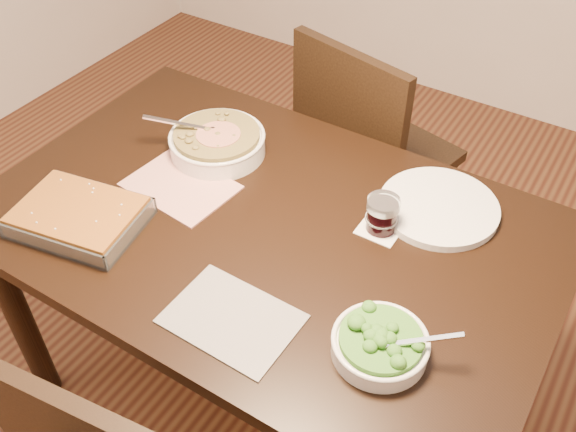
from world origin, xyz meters
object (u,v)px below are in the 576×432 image
object	(u,v)px
baking_dish	(79,217)
wine_tumbler	(382,214)
broccoli_bowl	(380,344)
table	(267,249)
chair_far	(366,150)
dinner_plate	(439,207)
stew_bowl	(217,142)

from	to	relation	value
baking_dish	wine_tumbler	size ratio (longest dim) A/B	3.74
baking_dish	wine_tumbler	bearing A→B (deg)	20.76
broccoli_bowl	baking_dish	xyz separation A→B (m)	(-0.78, -0.05, -0.00)
table	chair_far	world-z (taller)	chair_far
broccoli_bowl	dinner_plate	distance (m)	0.47
table	wine_tumbler	bearing A→B (deg)	27.19
broccoli_bowl	wine_tumbler	bearing A→B (deg)	115.54
table	dinner_plate	size ratio (longest dim) A/B	4.71
wine_tumbler	dinner_plate	distance (m)	0.17
wine_tumbler	dinner_plate	world-z (taller)	wine_tumbler
dinner_plate	chair_far	xyz separation A→B (m)	(-0.39, 0.42, -0.24)
stew_bowl	broccoli_bowl	world-z (taller)	stew_bowl
table	chair_far	distance (m)	0.70
table	stew_bowl	world-z (taller)	stew_bowl
baking_dish	dinner_plate	xyz separation A→B (m)	(0.72, 0.51, -0.02)
stew_bowl	chair_far	bearing A→B (deg)	67.15
broccoli_bowl	dinner_plate	size ratio (longest dim) A/B	0.71
stew_bowl	baking_dish	xyz separation A→B (m)	(-0.11, -0.41, -0.01)
broccoli_bowl	chair_far	world-z (taller)	chair_far
dinner_plate	table	bearing A→B (deg)	-142.15
baking_dish	dinner_plate	bearing A→B (deg)	25.33
stew_bowl	table	bearing A→B (deg)	-31.49
broccoli_bowl	wine_tumbler	size ratio (longest dim) A/B	2.36
table	stew_bowl	distance (m)	0.34
broccoli_bowl	baking_dish	size ratio (longest dim) A/B	0.63
broccoli_bowl	baking_dish	bearing A→B (deg)	-176.38
table	chair_far	size ratio (longest dim) A/B	1.51
baking_dish	stew_bowl	bearing A→B (deg)	64.97
table	broccoli_bowl	xyz separation A→B (m)	(0.40, -0.20, 0.12)
wine_tumbler	dinner_plate	xyz separation A→B (m)	(0.09, 0.14, -0.04)
stew_bowl	dinner_plate	world-z (taller)	stew_bowl
table	baking_dish	size ratio (longest dim) A/B	4.19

